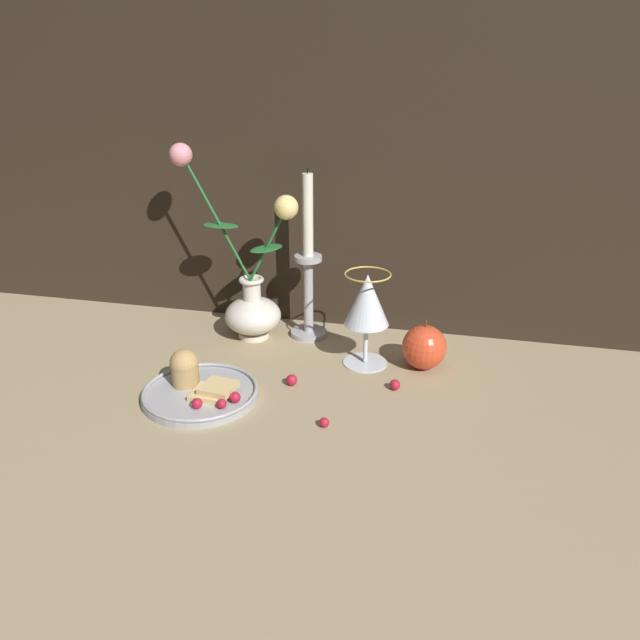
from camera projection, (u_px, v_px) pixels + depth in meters
name	position (u px, v px, depth m)	size (l,w,h in m)	color
ground_plane	(272.00, 376.00, 1.07)	(2.40, 2.40, 0.00)	#9E8966
vase	(251.00, 295.00, 1.19)	(0.24, 0.11, 0.37)	silver
plate_with_pastries	(198.00, 387.00, 1.00)	(0.19, 0.19, 0.07)	#A3A3A8
wine_glass	(367.00, 303.00, 1.07)	(0.08, 0.08, 0.17)	silver
candlestick	(308.00, 276.00, 1.18)	(0.07, 0.07, 0.33)	#A3A3A8
apple_beside_vase	(424.00, 347.00, 1.09)	(0.08, 0.08, 0.09)	#D14223
berry_near_plate	(324.00, 422.00, 0.93)	(0.02, 0.02, 0.02)	#AD192D
berry_front_center	(395.00, 386.00, 1.02)	(0.02, 0.02, 0.02)	#AD192D
berry_by_glass_stem	(292.00, 380.00, 1.04)	(0.02, 0.02, 0.02)	#AD192D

